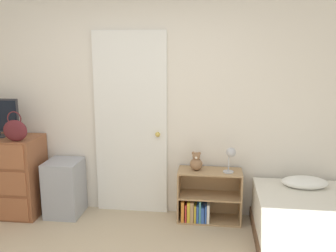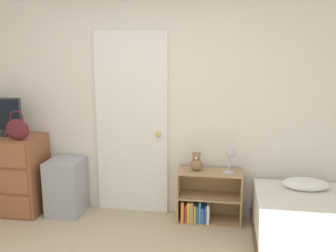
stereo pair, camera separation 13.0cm
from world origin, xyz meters
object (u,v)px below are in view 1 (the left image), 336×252
handbag (15,130)px  storage_bin (65,188)px  bookshelf (204,200)px  dresser (1,175)px  desk_lamp (231,155)px  bed (319,239)px  teddy_bear (196,162)px

handbag → storage_bin: (0.43, 0.20, -0.72)m
bookshelf → dresser: bearing=-177.7°
storage_bin → desk_lamp: size_ratio=2.28×
storage_bin → bookshelf: storage_bin is taller
handbag → bed: 3.22m
handbag → storage_bin: 0.86m
dresser → desk_lamp: (2.62, 0.05, 0.33)m
handbag → bed: (3.08, -0.50, -0.80)m
dresser → bed: (3.39, -0.66, -0.21)m
storage_bin → teddy_bear: teddy_bear is taller
bookshelf → desk_lamp: desk_lamp is taller
storage_bin → bed: storage_bin is taller
handbag → bookshelf: bearing=7.1°
bookshelf → teddy_bear: (-0.10, -0.00, 0.44)m
handbag → teddy_bear: (1.94, 0.25, -0.36)m
dresser → desk_lamp: bearing=1.1°
storage_bin → bookshelf: 1.61m
dresser → bed: size_ratio=0.51×
bookshelf → desk_lamp: (0.27, -0.05, 0.55)m
bookshelf → handbag: bearing=-172.9°
storage_bin → bed: 2.74m
dresser → desk_lamp: dresser is taller
storage_bin → bookshelf: bearing=1.9°
storage_bin → bed: bearing=-14.8°
bookshelf → teddy_bear: bearing=-178.6°
teddy_bear → desk_lamp: desk_lamp is taller
dresser → teddy_bear: (2.25, 0.09, 0.22)m
teddy_bear → bed: 1.43m
bookshelf → bed: 1.29m
storage_bin → desk_lamp: bearing=0.2°
teddy_bear → desk_lamp: size_ratio=0.74×
bed → storage_bin: bearing=165.2°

